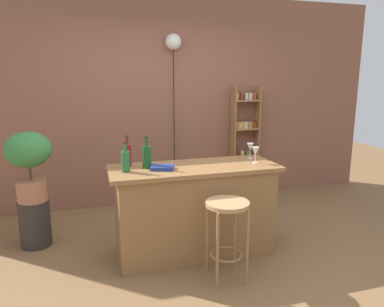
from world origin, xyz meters
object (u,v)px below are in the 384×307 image
Objects in this scene: plant_stool at (35,223)px; pendant_globe_light at (173,45)px; potted_plant at (29,159)px; bottle_wine_red at (147,156)px; spice_shelf at (245,142)px; bar_stool at (227,221)px; wine_glass_left at (256,152)px; bottle_soda_blue at (127,155)px; wine_glass_center at (250,148)px; bottle_sauce_amber at (125,161)px; cookbook at (162,168)px.

plant_stool is 2.73m from pendant_globe_light.
potted_plant reaches higher than bottle_wine_red.
pendant_globe_light reaches higher than spice_shelf.
wine_glass_left reaches higher than bar_stool.
bottle_soda_blue reaches higher than wine_glass_center.
pendant_globe_light is (-1.04, 0.05, 1.34)m from spice_shelf.
potted_plant is (-1.68, 1.16, 0.40)m from bar_stool.
spice_shelf is 2.90m from potted_plant.
bottle_soda_blue is at bearing -25.15° from plant_stool.
bottle_sauce_amber is 0.90× the size of bottle_wine_red.
bottle_sauce_amber is (0.89, -0.65, 0.76)m from plant_stool.
bar_stool is 4.32× the size of wine_glass_left.
potted_plant is 2.64× the size of bottle_sauce_amber.
bottle_soda_blue is (-0.16, 0.13, -0.00)m from bottle_wine_red.
plant_stool is 2.99× the size of wine_glass_left.
bottle_sauce_amber reaches higher than plant_stool.
spice_shelf is 1.47m from wine_glass_center.
potted_plant is at bearing 170.43° from cookbook.
pendant_globe_light is at bearing 67.03° from bottle_wine_red.
potted_plant is at bearing 162.53° from wine_glass_left.
cookbook is (-1.54, -1.53, 0.11)m from spice_shelf.
plant_stool is (-1.68, 1.16, -0.29)m from bar_stool.
pendant_globe_light reaches higher than bar_stool.
bar_stool is at bearing -29.18° from cookbook.
spice_shelf is at bearing 40.69° from bottle_wine_red.
bar_stool is at bearing -34.74° from potted_plant.
bottle_sauce_amber is 2.11m from pendant_globe_light.
potted_plant reaches higher than wine_glass_center.
pendant_globe_light reaches higher than bottle_wine_red.
bottle_soda_blue reaches higher than cookbook.
bottle_soda_blue is at bearing -25.15° from potted_plant.
bottle_sauce_amber reaches higher than cookbook.
cookbook is 2.06m from pendant_globe_light.
bottle_soda_blue is 1.94m from pendant_globe_light.
cookbook is at bearing -135.24° from spice_shelf.
potted_plant is 2.41× the size of bottle_soda_blue.
plant_stool is 1.55m from cookbook.
bottle_soda_blue is at bearing 135.71° from bar_stool.
potted_plant is at bearing 145.26° from bar_stool.
wine_glass_left is (2.16, -0.68, 0.08)m from potted_plant.
cookbook is 0.09× the size of pendant_globe_light.
cookbook is at bearing -36.83° from bottle_wine_red.
pendant_globe_light is at bearing 105.31° from wine_glass_left.
bottle_wine_red is at bearing 22.16° from bottle_sauce_amber.
wine_glass_center is (1.27, -0.04, 0.00)m from bottle_soda_blue.
wine_glass_center is (1.32, 0.18, 0.01)m from bottle_sauce_amber.
bottle_wine_red reaches higher than bottle_soda_blue.
bottle_sauce_amber is at bearing -36.20° from plant_stool.
cookbook reaches higher than plant_stool.
cookbook reaches higher than bar_stool.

